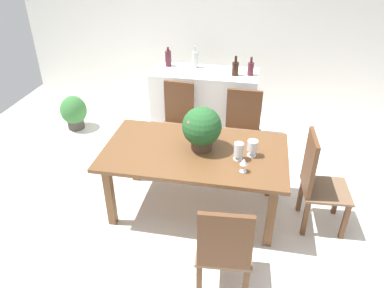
{
  "coord_description": "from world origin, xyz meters",
  "views": [
    {
      "loc": [
        0.55,
        -3.01,
        2.7
      ],
      "look_at": [
        -0.06,
        0.21,
        0.71
      ],
      "focal_mm": 34.5,
      "sensor_mm": 36.0,
      "label": 1
    }
  ],
  "objects_px": {
    "chair_near_right": "(224,248)",
    "chair_far_right": "(242,125)",
    "chair_foot_end": "(317,179)",
    "chair_far_left": "(178,119)",
    "flower_centerpiece": "(202,128)",
    "wine_bottle_tall": "(235,68)",
    "crystal_vase_left": "(239,150)",
    "kitchen_counter": "(204,106)",
    "dining_table": "(195,158)",
    "wine_bottle_dark": "(251,68)",
    "potted_plant_floor": "(74,112)",
    "wine_glass": "(244,162)",
    "crystal_vase_center_near": "(252,146)",
    "wine_bottle_clear": "(168,58)",
    "wine_bottle_amber": "(195,59)"
  },
  "relations": [
    {
      "from": "chair_foot_end",
      "to": "wine_glass",
      "type": "xyz_separation_m",
      "value": [
        -0.71,
        -0.27,
        0.29
      ]
    },
    {
      "from": "dining_table",
      "to": "chair_near_right",
      "type": "relative_size",
      "value": 1.9
    },
    {
      "from": "chair_foot_end",
      "to": "chair_far_left",
      "type": "xyz_separation_m",
      "value": [
        -1.61,
        1.01,
        -0.01
      ]
    },
    {
      "from": "chair_far_left",
      "to": "potted_plant_floor",
      "type": "relative_size",
      "value": 1.98
    },
    {
      "from": "wine_glass",
      "to": "wine_bottle_amber",
      "type": "relative_size",
      "value": 0.48
    },
    {
      "from": "wine_glass",
      "to": "chair_near_right",
      "type": "bearing_deg",
      "value": -95.91
    },
    {
      "from": "dining_table",
      "to": "wine_bottle_dark",
      "type": "height_order",
      "value": "wine_bottle_dark"
    },
    {
      "from": "dining_table",
      "to": "kitchen_counter",
      "type": "bearing_deg",
      "value": 95.5
    },
    {
      "from": "wine_bottle_amber",
      "to": "wine_bottle_tall",
      "type": "xyz_separation_m",
      "value": [
        0.56,
        -0.2,
        -0.02
      ]
    },
    {
      "from": "chair_far_left",
      "to": "crystal_vase_left",
      "type": "xyz_separation_m",
      "value": [
        0.84,
        -1.09,
        0.3
      ]
    },
    {
      "from": "dining_table",
      "to": "wine_bottle_amber",
      "type": "distance_m",
      "value": 1.79
    },
    {
      "from": "dining_table",
      "to": "crystal_vase_center_near",
      "type": "xyz_separation_m",
      "value": [
        0.56,
        0.0,
        0.19
      ]
    },
    {
      "from": "chair_near_right",
      "to": "wine_glass",
      "type": "relative_size",
      "value": 6.85
    },
    {
      "from": "chair_near_right",
      "to": "chair_far_left",
      "type": "bearing_deg",
      "value": -72.04
    },
    {
      "from": "crystal_vase_left",
      "to": "potted_plant_floor",
      "type": "relative_size",
      "value": 0.35
    },
    {
      "from": "chair_far_left",
      "to": "kitchen_counter",
      "type": "distance_m",
      "value": 0.61
    },
    {
      "from": "chair_foot_end",
      "to": "chair_far_left",
      "type": "bearing_deg",
      "value": 54.3
    },
    {
      "from": "flower_centerpiece",
      "to": "wine_bottle_dark",
      "type": "xyz_separation_m",
      "value": [
        0.39,
        1.5,
        0.1
      ]
    },
    {
      "from": "potted_plant_floor",
      "to": "chair_far_right",
      "type": "bearing_deg",
      "value": -10.26
    },
    {
      "from": "chair_near_right",
      "to": "wine_bottle_dark",
      "type": "xyz_separation_m",
      "value": [
        0.03,
        2.57,
        0.55
      ]
    },
    {
      "from": "potted_plant_floor",
      "to": "wine_bottle_tall",
      "type": "bearing_deg",
      "value": 1.05
    },
    {
      "from": "wine_glass",
      "to": "wine_bottle_amber",
      "type": "height_order",
      "value": "wine_bottle_amber"
    },
    {
      "from": "dining_table",
      "to": "chair_foot_end",
      "type": "height_order",
      "value": "chair_foot_end"
    },
    {
      "from": "chair_near_right",
      "to": "wine_glass",
      "type": "bearing_deg",
      "value": -100.15
    },
    {
      "from": "chair_foot_end",
      "to": "chair_far_left",
      "type": "relative_size",
      "value": 1.01
    },
    {
      "from": "kitchen_counter",
      "to": "wine_bottle_clear",
      "type": "height_order",
      "value": "wine_bottle_clear"
    },
    {
      "from": "chair_far_right",
      "to": "wine_bottle_clear",
      "type": "relative_size",
      "value": 3.71
    },
    {
      "from": "chair_near_right",
      "to": "potted_plant_floor",
      "type": "relative_size",
      "value": 1.88
    },
    {
      "from": "wine_glass",
      "to": "kitchen_counter",
      "type": "xyz_separation_m",
      "value": [
        -0.65,
        1.83,
        -0.35
      ]
    },
    {
      "from": "wine_bottle_clear",
      "to": "crystal_vase_center_near",
      "type": "bearing_deg",
      "value": -53.67
    },
    {
      "from": "chair_far_right",
      "to": "dining_table",
      "type": "bearing_deg",
      "value": -111.28
    },
    {
      "from": "chair_far_right",
      "to": "chair_foot_end",
      "type": "bearing_deg",
      "value": -50.97
    },
    {
      "from": "wine_bottle_dark",
      "to": "potted_plant_floor",
      "type": "distance_m",
      "value": 2.67
    },
    {
      "from": "crystal_vase_center_near",
      "to": "kitchen_counter",
      "type": "xyz_separation_m",
      "value": [
        -0.71,
        1.56,
        -0.35
      ]
    },
    {
      "from": "potted_plant_floor",
      "to": "wine_glass",
      "type": "bearing_deg",
      "value": -33.8
    },
    {
      "from": "chair_far_left",
      "to": "potted_plant_floor",
      "type": "xyz_separation_m",
      "value": [
        -1.69,
        0.45,
        -0.28
      ]
    },
    {
      "from": "wine_glass",
      "to": "wine_bottle_clear",
      "type": "relative_size",
      "value": 0.54
    },
    {
      "from": "wine_bottle_amber",
      "to": "wine_bottle_tall",
      "type": "relative_size",
      "value": 1.15
    },
    {
      "from": "chair_near_right",
      "to": "chair_far_right",
      "type": "relative_size",
      "value": 1.0
    },
    {
      "from": "chair_far_right",
      "to": "wine_glass",
      "type": "relative_size",
      "value": 6.89
    },
    {
      "from": "dining_table",
      "to": "chair_near_right",
      "type": "bearing_deg",
      "value": -67.57
    },
    {
      "from": "kitchen_counter",
      "to": "wine_bottle_amber",
      "type": "relative_size",
      "value": 4.79
    },
    {
      "from": "crystal_vase_center_near",
      "to": "wine_bottle_clear",
      "type": "relative_size",
      "value": 0.65
    },
    {
      "from": "chair_far_right",
      "to": "potted_plant_floor",
      "type": "distance_m",
      "value": 2.56
    },
    {
      "from": "flower_centerpiece",
      "to": "wine_bottle_tall",
      "type": "relative_size",
      "value": 1.74
    },
    {
      "from": "chair_near_right",
      "to": "crystal_vase_center_near",
      "type": "height_order",
      "value": "chair_near_right"
    },
    {
      "from": "crystal_vase_center_near",
      "to": "wine_glass",
      "type": "distance_m",
      "value": 0.29
    },
    {
      "from": "dining_table",
      "to": "chair_foot_end",
      "type": "xyz_separation_m",
      "value": [
        1.2,
        -0.01,
        -0.1
      ]
    },
    {
      "from": "chair_far_left",
      "to": "crystal_vase_left",
      "type": "distance_m",
      "value": 1.41
    },
    {
      "from": "wine_glass",
      "to": "wine_bottle_amber",
      "type": "bearing_deg",
      "value": 112.09
    }
  ]
}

